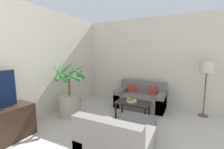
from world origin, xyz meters
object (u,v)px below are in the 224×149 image
at_px(apple_red, 132,98).
at_px(ottoman, 137,127).
at_px(floor_lamp, 207,70).
at_px(coffee_table, 133,104).
at_px(potted_palm, 70,98).
at_px(orange_fruit, 129,98).
at_px(fruit_bowl, 131,101).
at_px(apple_green, 131,99).
at_px(sofa_loveseat, 141,99).

bearing_deg(apple_red, ottoman, -65.06).
height_order(floor_lamp, coffee_table, floor_lamp).
relative_size(potted_palm, orange_fruit, 20.06).
bearing_deg(ottoman, fruit_bowl, 116.19).
height_order(potted_palm, apple_red, potted_palm).
height_order(floor_lamp, orange_fruit, floor_lamp).
xyz_separation_m(potted_palm, fruit_bowl, (1.47, 0.57, -0.02)).
relative_size(potted_palm, coffee_table, 1.75).
relative_size(floor_lamp, apple_red, 16.78).
height_order(floor_lamp, apple_red, floor_lamp).
distance_m(coffee_table, apple_green, 0.17).
bearing_deg(coffee_table, apple_red, 141.37).
bearing_deg(apple_green, ottoman, -62.84).
bearing_deg(apple_green, floor_lamp, 31.70).
height_order(potted_palm, ottoman, potted_palm).
bearing_deg(floor_lamp, potted_palm, -154.25).
relative_size(coffee_table, orange_fruit, 11.48).
bearing_deg(potted_palm, ottoman, -6.25).
relative_size(fruit_bowl, apple_green, 3.33).
bearing_deg(potted_palm, coffee_table, 20.83).
height_order(sofa_loveseat, apple_green, sofa_loveseat).
bearing_deg(ottoman, potted_palm, 173.75).
bearing_deg(potted_palm, apple_red, 21.87).
bearing_deg(coffee_table, fruit_bowl, -170.13).
relative_size(sofa_loveseat, floor_lamp, 1.00).
distance_m(floor_lamp, coffee_table, 2.03).
height_order(fruit_bowl, ottoman, fruit_bowl).
xyz_separation_m(floor_lamp, apple_red, (-1.62, -0.90, -0.69)).
xyz_separation_m(coffee_table, apple_green, (-0.02, -0.07, 0.15)).
distance_m(apple_red, orange_fruit, 0.09).
height_order(potted_palm, fruit_bowl, potted_palm).
xyz_separation_m(floor_lamp, apple_green, (-1.61, -1.00, -0.70)).
bearing_deg(floor_lamp, ottoman, -126.34).
xyz_separation_m(orange_fruit, ottoman, (0.45, -0.75, -0.31)).
xyz_separation_m(coffee_table, orange_fruit, (-0.10, -0.03, 0.15)).
distance_m(fruit_bowl, apple_green, 0.09).
height_order(sofa_loveseat, ottoman, sofa_loveseat).
xyz_separation_m(floor_lamp, fruit_bowl, (-1.63, -0.93, -0.76)).
height_order(sofa_loveseat, floor_lamp, floor_lamp).
distance_m(floor_lamp, apple_red, 1.98).
bearing_deg(sofa_loveseat, ottoman, -76.72).
relative_size(apple_red, orange_fruit, 1.16).
distance_m(orange_fruit, ottoman, 0.93).
relative_size(apple_green, orange_fruit, 1.04).
bearing_deg(fruit_bowl, apple_red, 73.10).
xyz_separation_m(apple_red, apple_green, (0.01, -0.09, -0.00)).
xyz_separation_m(coffee_table, fruit_bowl, (-0.03, -0.01, 0.09)).
relative_size(apple_green, ottoman, 0.11).
distance_m(potted_palm, floor_lamp, 3.52).
height_order(potted_palm, orange_fruit, potted_palm).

